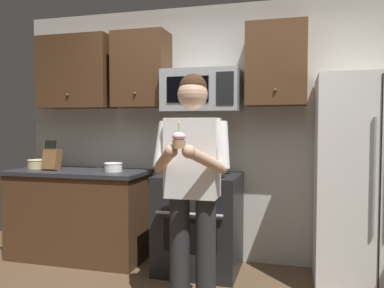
# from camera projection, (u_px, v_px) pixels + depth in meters

# --- Properties ---
(wall_back) EXTENTS (4.40, 0.10, 2.60)m
(wall_back) POSITION_uv_depth(u_px,v_px,m) (222.00, 134.00, 4.00)
(wall_back) COLOR beige
(wall_back) RESTS_ON ground
(oven_range) EXTENTS (0.76, 0.70, 0.93)m
(oven_range) POSITION_uv_depth(u_px,v_px,m) (199.00, 222.00, 3.71)
(oven_range) COLOR black
(oven_range) RESTS_ON ground
(microwave) EXTENTS (0.74, 0.41, 0.40)m
(microwave) POSITION_uv_depth(u_px,v_px,m) (202.00, 91.00, 3.76)
(microwave) COLOR #9EA0A5
(refrigerator) EXTENTS (0.90, 0.75, 1.80)m
(refrigerator) POSITION_uv_depth(u_px,v_px,m) (371.00, 183.00, 3.26)
(refrigerator) COLOR white
(refrigerator) RESTS_ON ground
(cabinet_row_upper) EXTENTS (2.78, 0.36, 0.76)m
(cabinet_row_upper) POSITION_uv_depth(u_px,v_px,m) (148.00, 70.00, 3.95)
(cabinet_row_upper) COLOR #4C301C
(counter_left) EXTENTS (1.44, 0.66, 0.92)m
(counter_left) POSITION_uv_depth(u_px,v_px,m) (79.00, 214.00, 4.07)
(counter_left) COLOR #4C301C
(counter_left) RESTS_ON ground
(knife_block) EXTENTS (0.16, 0.15, 0.32)m
(knife_block) POSITION_uv_depth(u_px,v_px,m) (52.00, 159.00, 4.06)
(knife_block) COLOR brown
(knife_block) RESTS_ON counter_left
(bowl_large_white) EXTENTS (0.19, 0.19, 0.09)m
(bowl_large_white) POSITION_uv_depth(u_px,v_px,m) (113.00, 167.00, 3.93)
(bowl_large_white) COLOR white
(bowl_large_white) RESTS_ON counter_left
(bowl_small_colored) EXTENTS (0.21, 0.21, 0.10)m
(bowl_small_colored) POSITION_uv_depth(u_px,v_px,m) (37.00, 164.00, 4.20)
(bowl_small_colored) COLOR beige
(bowl_small_colored) RESTS_ON counter_left
(person) EXTENTS (0.60, 0.48, 1.76)m
(person) POSITION_uv_depth(u_px,v_px,m) (192.00, 179.00, 2.83)
(person) COLOR #262628
(person) RESTS_ON ground
(cupcake) EXTENTS (0.09, 0.09, 0.17)m
(cupcake) POSITION_uv_depth(u_px,v_px,m) (179.00, 140.00, 2.50)
(cupcake) COLOR #A87F56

